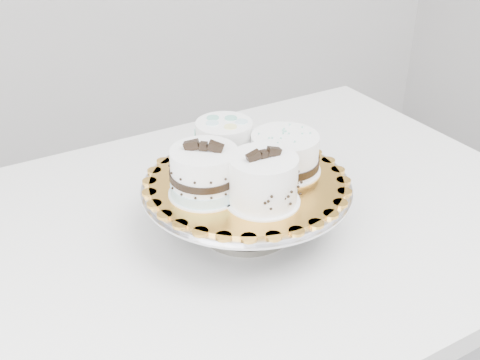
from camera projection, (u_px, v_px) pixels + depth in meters
name	position (u px, v px, depth m)	size (l,w,h in m)	color
table	(221.00, 254.00, 1.15)	(1.35, 0.95, 0.75)	white
cake_stand	(247.00, 198.00, 1.07)	(0.37, 0.37, 0.10)	gray
cake_board	(247.00, 181.00, 1.05)	(0.34, 0.34, 0.00)	gold
cake_swirl	(263.00, 181.00, 0.97)	(0.12, 0.12, 0.10)	white
cake_banded	(205.00, 174.00, 0.99)	(0.16, 0.16, 0.10)	white
cake_dots	(224.00, 141.00, 1.09)	(0.13, 0.13, 0.08)	white
cake_ribbon	(285.00, 154.00, 1.06)	(0.14, 0.14, 0.07)	white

